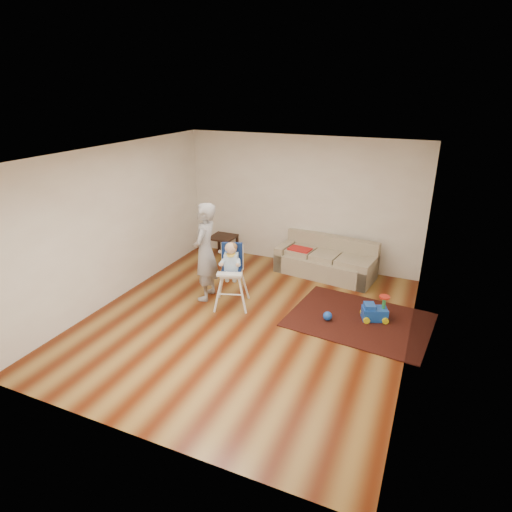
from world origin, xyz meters
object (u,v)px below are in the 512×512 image
at_px(side_table, 223,247).
at_px(adult, 205,252).
at_px(high_chair, 231,276).
at_px(toy_ball, 328,316).
at_px(ride_on_toy, 375,308).
at_px(sofa, 325,258).

xyz_separation_m(side_table, adult, (0.60, -1.79, 0.62)).
distance_m(side_table, high_chair, 2.23).
bearing_deg(toy_ball, high_chair, -175.53).
height_order(ride_on_toy, toy_ball, ride_on_toy).
relative_size(toy_ball, high_chair, 0.13).
distance_m(sofa, adult, 2.54).
relative_size(sofa, toy_ball, 13.62).
bearing_deg(toy_ball, ride_on_toy, 25.40).
relative_size(ride_on_toy, adult, 0.24).
distance_m(sofa, side_table, 2.31).
bearing_deg(toy_ball, side_table, 148.16).
xyz_separation_m(ride_on_toy, toy_ball, (-0.70, -0.33, -0.14)).
height_order(side_table, ride_on_toy, side_table).
distance_m(toy_ball, adult, 2.37).
relative_size(sofa, high_chair, 1.73).
height_order(sofa, toy_ball, sofa).
bearing_deg(adult, side_table, -170.85).
bearing_deg(side_table, high_chair, -58.66).
distance_m(side_table, ride_on_toy, 3.80).
relative_size(ride_on_toy, high_chair, 0.37).
bearing_deg(ride_on_toy, adult, 166.01).
distance_m(ride_on_toy, toy_ball, 0.78).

